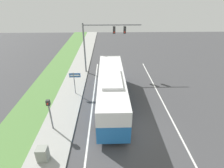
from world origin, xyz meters
TOP-DOWN VIEW (x-y plane):
  - ground_plane at (0.00, 0.00)m, footprint 80.00×80.00m
  - sidewalk at (-6.20, 0.00)m, footprint 2.80×80.00m
  - grass_verge at (-9.40, 0.00)m, footprint 3.60×80.00m
  - lane_divider_near at (-3.60, 0.00)m, footprint 0.14×30.00m
  - lane_divider_far at (3.60, 0.00)m, footprint 0.14×30.00m
  - bus at (-1.68, 3.79)m, footprint 2.61×11.46m
  - signal_gantry at (-2.77, 11.85)m, footprint 7.46×0.41m
  - pedestrian_signal at (-6.57, 0.21)m, footprint 0.28×0.34m
  - street_sign at (-5.53, 5.78)m, footprint 1.18×0.08m
  - utility_cabinet at (-6.36, -2.83)m, footprint 0.70×0.61m

SIDE VIEW (x-z plane):
  - ground_plane at x=0.00m, z-range 0.00..0.00m
  - lane_divider_near at x=-3.60m, z-range 0.00..0.01m
  - lane_divider_far at x=3.60m, z-range 0.00..0.01m
  - grass_verge at x=-9.40m, z-range 0.00..0.10m
  - sidewalk at x=-6.20m, z-range 0.00..0.12m
  - utility_cabinet at x=-6.36m, z-range 0.12..1.13m
  - street_sign at x=-5.53m, z-range 0.52..3.11m
  - bus at x=-1.68m, z-range 0.18..3.56m
  - pedestrian_signal at x=-6.57m, z-range 0.53..3.35m
  - signal_gantry at x=-2.77m, z-range 1.48..8.13m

